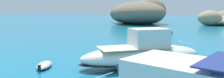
{
  "coord_description": "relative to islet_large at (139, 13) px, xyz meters",
  "views": [
    {
      "loc": [
        11.18,
        -3.9,
        4.8
      ],
      "look_at": [
        -0.07,
        18.24,
        1.42
      ],
      "focal_mm": 34.4,
      "sensor_mm": 36.0,
      "label": 1
    }
  ],
  "objects": [
    {
      "name": "islet_large",
      "position": [
        0.0,
        0.0,
        0.0
      ],
      "size": [
        27.55,
        30.39,
        8.94
      ],
      "color": "#756651",
      "rests_on": "ground"
    },
    {
      "name": "motorboat_white",
      "position": [
        20.54,
        -55.39,
        -2.48
      ],
      "size": [
        10.19,
        10.03,
        3.24
      ],
      "color": "white",
      "rests_on": "ground"
    },
    {
      "name": "dinghy_tender",
      "position": [
        13.34,
        -59.63,
        -3.34
      ],
      "size": [
        2.23,
        2.81,
        0.58
      ],
      "color": "#B2B2B2",
      "rests_on": "ground"
    }
  ]
}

